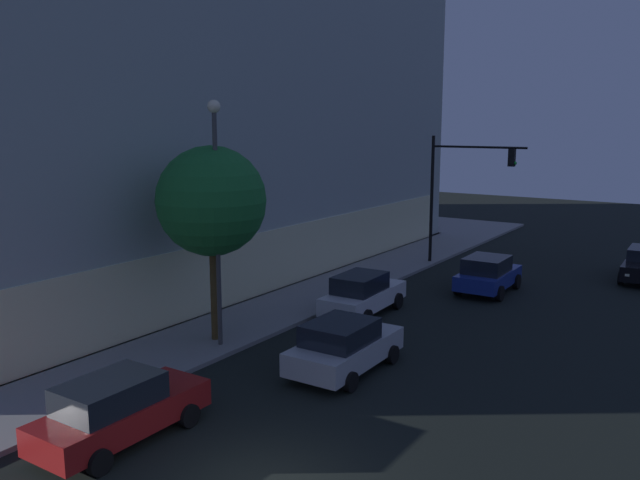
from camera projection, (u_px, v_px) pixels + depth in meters
modern_building at (80, 84)px, 38.25m from camera, size 35.50×31.20×20.26m
traffic_light_far_corner at (459, 180)px, 35.05m from camera, size 0.32×5.19×6.99m
street_lamp_sidewalk at (216, 196)px, 21.95m from camera, size 0.44×0.44×8.42m
sidewalk_tree at (211, 201)px, 22.56m from camera, size 3.84×3.84×6.92m
car_red at (119, 409)px, 16.06m from camera, size 4.57×1.99×1.70m
car_silver at (344, 346)px, 20.65m from camera, size 4.43×2.24×1.70m
car_white at (363, 294)px, 26.79m from camera, size 4.71×2.12×1.75m
car_blue at (488, 274)px, 30.33m from camera, size 4.22×2.23×1.72m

